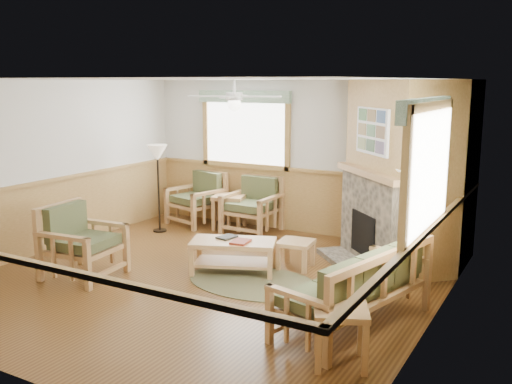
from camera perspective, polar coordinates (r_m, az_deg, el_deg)
The scene contains 24 objects.
floor at distance 7.91m, azimuth -5.08°, elevation -8.81°, with size 6.00×6.00×0.01m, color brown.
ceiling at distance 7.45m, azimuth -5.44°, elevation 11.17°, with size 6.00×6.00×0.01m, color white.
wall_back at distance 10.14m, azimuth 4.43°, elevation 3.48°, with size 6.00×0.02×2.70m, color silver.
wall_front at distance 5.43m, azimuth -23.57°, elevation -4.03°, with size 6.00×0.02×2.70m, color silver.
wall_left at distance 9.57m, azimuth -20.21°, elevation 2.39°, with size 0.02×6.00×2.70m, color silver.
wall_right at distance 6.38m, azimuth 17.52°, elevation -1.47°, with size 0.02×6.00×2.70m, color silver.
wainscot at distance 7.74m, azimuth -5.15°, elevation -4.95°, with size 6.00×6.00×1.10m, color #AE8547, non-canonical shape.
fireplace at distance 8.56m, azimuth 14.21°, elevation 1.78°, with size 2.20×2.20×2.70m, color #AE8547, non-canonical shape.
window_back at distance 10.54m, azimuth -1.08°, elevation 10.23°, with size 1.90×0.16×1.50m, color white, non-canonical shape.
window_right at distance 6.06m, azimuth 17.39°, elevation 9.16°, with size 0.16×1.90×1.50m, color white, non-canonical shape.
ceiling_fan at distance 7.53m, azimuth -2.20°, elevation 10.90°, with size 1.24×1.24×0.36m, color white, non-canonical shape.
sofa at distance 6.43m, azimuth 9.76°, elevation -9.28°, with size 0.82×2.00×0.92m, color tan, non-canonical shape.
armchair_back_left at distance 10.88m, azimuth -6.01°, elevation -0.63°, with size 0.87×0.87×0.98m, color tan, non-canonical shape.
armchair_back_right at distance 10.23m, azimuth -0.43°, elevation -1.31°, with size 0.87×0.87×0.98m, color tan, non-canonical shape.
armchair_left at distance 8.24m, azimuth -16.90°, elevation -4.74°, with size 0.90×0.90×1.01m, color tan, non-canonical shape.
coffee_table at distance 8.12m, azimuth -2.28°, elevation -6.46°, with size 1.18×0.59×0.47m, color tan, non-canonical shape.
end_table_chairs at distance 10.51m, azimuth -2.67°, elevation -1.99°, with size 0.56×0.53×0.62m, color tan, non-canonical shape.
end_table_sofa at distance 5.66m, azimuth 8.44°, elevation -14.08°, with size 0.51×0.49×0.57m, color tan, non-canonical shape.
footstool at distance 8.33m, azimuth 3.99°, elevation -6.25°, with size 0.47×0.47×0.41m, color tan, non-canonical shape.
braided_rug at distance 7.79m, azimuth -0.22°, elevation -9.00°, with size 1.90×1.90×0.01m, color brown.
floor_lamp_left at distance 10.34m, azimuth -9.72°, elevation 0.36°, with size 0.36×0.36×1.58m, color black, non-canonical shape.
floor_lamp_right at distance 7.90m, azimuth 14.81°, elevation -3.27°, with size 0.35×0.35×1.55m, color black, non-canonical shape.
book_red at distance 7.93m, azimuth -1.56°, elevation -4.89°, with size 0.22×0.30×0.03m, color maroon.
book_dark at distance 8.18m, azimuth -2.94°, elevation -4.43°, with size 0.20×0.27×0.03m, color black.
Camera 1 is at (4.25, -6.12, 2.67)m, focal length 40.00 mm.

